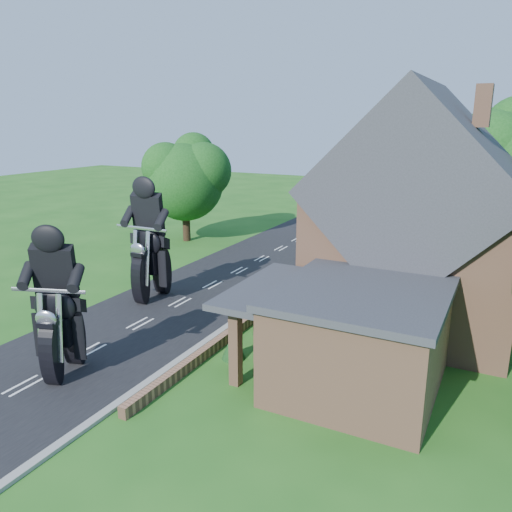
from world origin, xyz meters
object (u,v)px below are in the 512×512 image
at_px(motorcycle_lead, 64,353).
at_px(house, 419,225).
at_px(annex, 356,336).
at_px(motorcycle_follow, 152,281).
at_px(garden_wall, 277,300).

bearing_deg(motorcycle_lead, house, -151.40).
distance_m(annex, motorcycle_lead, 10.10).
relative_size(annex, motorcycle_follow, 3.57).
bearing_deg(motorcycle_lead, garden_wall, -129.51).
bearing_deg(motorcycle_follow, garden_wall, -160.65).
height_order(annex, motorcycle_follow, annex).
bearing_deg(house, garden_wall, -170.83).
xyz_separation_m(house, motorcycle_follow, (-12.04, -3.18, -3.42)).
distance_m(house, motorcycle_follow, 12.92).
bearing_deg(garden_wall, motorcycle_follow, -159.60).
bearing_deg(house, motorcycle_lead, -132.53).
xyz_separation_m(garden_wall, house, (6.19, 1.00, 4.14)).
bearing_deg(house, annex, -95.24).
height_order(house, motorcycle_lead, house).
bearing_deg(house, motorcycle_follow, -165.23).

